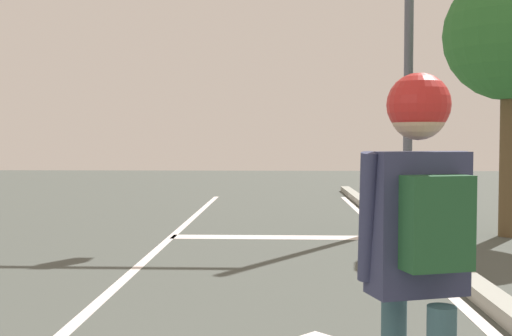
% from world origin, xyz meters
% --- Properties ---
extents(lane_line_center, '(0.12, 20.00, 0.01)m').
position_xyz_m(lane_line_center, '(-0.14, 6.00, 0.00)').
color(lane_line_center, silver).
rests_on(lane_line_center, ground).
extents(lane_line_curbside, '(0.12, 20.00, 0.01)m').
position_xyz_m(lane_line_curbside, '(3.20, 6.00, 0.00)').
color(lane_line_curbside, silver).
rests_on(lane_line_curbside, ground).
extents(stop_bar, '(3.49, 0.40, 0.01)m').
position_xyz_m(stop_bar, '(1.60, 9.14, 0.00)').
color(stop_bar, silver).
rests_on(stop_bar, ground).
extents(curb_strip, '(0.24, 24.00, 0.14)m').
position_xyz_m(curb_strip, '(3.45, 6.00, 0.07)').
color(curb_strip, '#989A8F').
rests_on(curb_strip, ground).
extents(skater, '(0.45, 0.62, 1.70)m').
position_xyz_m(skater, '(2.10, 2.03, 1.16)').
color(skater, '#33555E').
rests_on(skater, skateboard).
extents(traffic_signal_mast, '(4.90, 0.34, 5.89)m').
position_xyz_m(traffic_signal_mast, '(2.76, 10.64, 3.94)').
color(traffic_signal_mast, '#555867').
rests_on(traffic_signal_mast, ground).
extents(roadside_tree, '(2.05, 2.05, 4.16)m').
position_xyz_m(roadside_tree, '(5.10, 9.39, 3.10)').
color(roadside_tree, brown).
rests_on(roadside_tree, ground).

